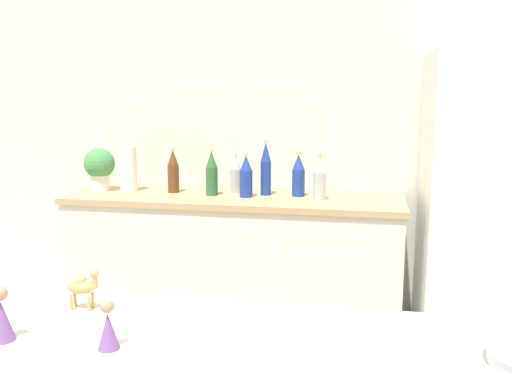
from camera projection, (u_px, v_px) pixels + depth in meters
name	position (u px, v px, depth m)	size (l,w,h in m)	color
wall_back	(326.00, 132.00, 3.54)	(8.00, 0.06, 2.55)	silver
back_counter	(235.00, 269.00, 3.46)	(1.97, 0.63, 0.92)	silver
refrigerator	(512.00, 218.00, 3.02)	(0.92, 0.76, 1.74)	white
potted_plant	(100.00, 167.00, 3.50)	(0.19, 0.19, 0.26)	silver
paper_towel_roll	(128.00, 169.00, 3.48)	(0.10, 0.10, 0.28)	white
back_bottle_0	(266.00, 169.00, 3.35)	(0.06, 0.06, 0.32)	navy
back_bottle_1	(212.00, 174.00, 3.35)	(0.07, 0.07, 0.27)	#2D6033
back_bottle_2	(246.00, 177.00, 3.29)	(0.08, 0.08, 0.25)	navy
back_bottle_3	(319.00, 179.00, 3.21)	(0.07, 0.07, 0.25)	#B2B7BC
back_bottle_4	(236.00, 174.00, 3.44)	(0.07, 0.07, 0.23)	#B2B7BC
back_bottle_5	(298.00, 176.00, 3.32)	(0.08, 0.08, 0.25)	navy
back_bottle_6	(173.00, 171.00, 3.44)	(0.07, 0.07, 0.27)	brown
camel_figurine	(82.00, 286.00, 1.57)	(0.09, 0.05, 0.12)	tan
wise_man_figurine_blue	(108.00, 328.00, 1.33)	(0.05, 0.05, 0.12)	#6B4784
wise_man_figurine_crimson	(2.00, 317.00, 1.37)	(0.06, 0.06, 0.14)	#6B4784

